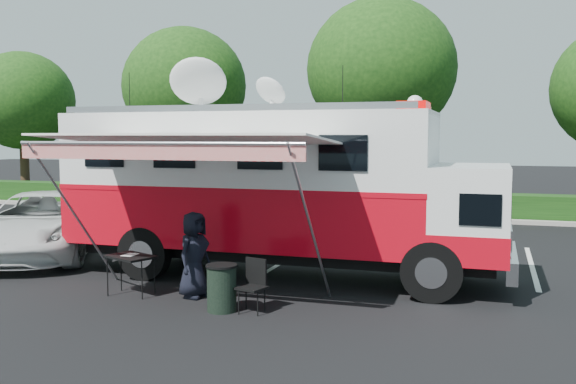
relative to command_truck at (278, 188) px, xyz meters
name	(u,v)px	position (x,y,z in m)	size (l,w,h in m)	color
ground_plane	(281,277)	(0.09, 0.00, -2.04)	(120.00, 120.00, 0.00)	black
back_border	(409,91)	(1.23, 12.90, 2.96)	(60.00, 6.14, 8.87)	#9E998E
stall_lines	(299,253)	(-0.41, 3.00, -2.04)	(24.12, 5.50, 0.01)	silver
command_truck	(278,188)	(0.00, 0.00, 0.00)	(9.92, 2.73, 4.76)	black
awning	(183,143)	(-0.89, -2.83, 1.03)	(5.41, 2.79, 3.27)	white
white_suv	(44,256)	(-6.78, 0.47, -2.04)	(2.82, 6.13, 1.70)	silver
person	(195,297)	(-0.97, -2.28, -2.04)	(0.84, 0.54, 1.71)	black
folding_table	(131,258)	(-2.27, -2.50, -1.28)	(1.14, 0.99, 0.81)	black
folding_chair	(254,280)	(0.52, -2.87, -1.47)	(0.57, 0.59, 0.96)	black
trash_bin	(222,288)	(-0.04, -3.05, -1.60)	(0.58, 0.58, 0.86)	black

